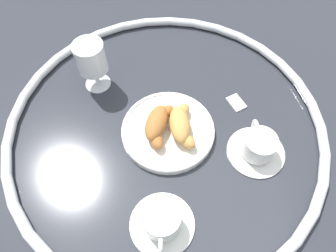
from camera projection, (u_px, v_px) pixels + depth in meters
ground_plane at (166, 127)px, 0.77m from camera, size 2.20×2.20×0.00m
table_chrome_rim at (166, 125)px, 0.76m from camera, size 0.78×0.78×0.02m
pastry_plate at (168, 130)px, 0.76m from camera, size 0.23×0.23×0.02m
croissant_large at (158, 124)px, 0.73m from camera, size 0.13×0.08×0.04m
croissant_small at (181, 125)px, 0.73m from camera, size 0.14×0.07×0.04m
coffee_cup_near at (162, 222)px, 0.62m from camera, size 0.14×0.14×0.06m
coffee_cup_far at (258, 147)px, 0.71m from camera, size 0.14×0.14×0.06m
juice_glass_left at (91, 60)px, 0.77m from camera, size 0.08×0.08×0.14m
sugar_packet at (236, 102)px, 0.81m from camera, size 0.06×0.05×0.01m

